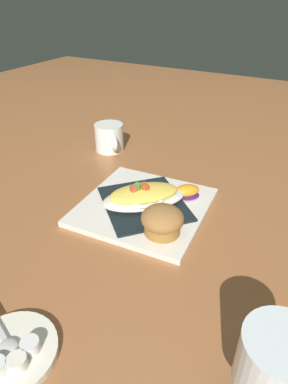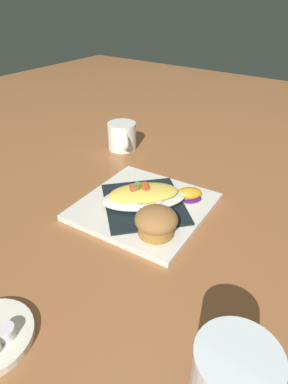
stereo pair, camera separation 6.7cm
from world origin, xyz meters
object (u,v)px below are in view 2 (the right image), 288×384
Objects in this scene: muffin at (156,222)px; orange_garnish at (189,194)px; stemmed_glass at (233,381)px; creamer_cup_2 at (6,332)px; gratin_dish at (144,196)px; coffee_mug at (122,138)px; square_plate at (144,207)px.

orange_garnish is at bearing 93.26° from muffin.
stemmed_glass reaches higher than creamer_cup_2.
creamer_cup_2 is at bearing -84.82° from gratin_dish.
coffee_mug reaches higher than muffin.
coffee_mug is at bearing 137.04° from gratin_dish.
gratin_dish is at bearing -147.79° from square_plate.
gratin_dish is 0.10m from orange_garnish.
square_plate is 0.42m from stemmed_glass.
orange_garnish reaches higher than square_plate.
muffin is at bearing 81.79° from creamer_cup_2.
gratin_dish is at bearing 95.18° from creamer_cup_2.
coffee_mug is at bearing 114.68° from creamer_cup_2.
coffee_mug is (-0.29, 0.14, 0.01)m from orange_garnish.
muffin reaches higher than orange_garnish.
gratin_dish is at bearing -131.90° from orange_garnish.
square_plate is 3.20× the size of muffin.
coffee_mug is 0.62m from creamer_cup_2.
gratin_dish is 1.95× the size of coffee_mug.
stemmed_glass is (0.30, -0.28, 0.08)m from square_plate.
creamer_cup_2 is at bearing -94.53° from orange_garnish.
stemmed_glass is at bearing -42.70° from coffee_mug.
muffin is at bearing 137.12° from stemmed_glass.
orange_garnish is 0.43m from stemmed_glass.
coffee_mug reaches higher than gratin_dish.
gratin_dish reaches higher than square_plate.
muffin is 0.82× the size of coffee_mug.
creamer_cup_2 is at bearing -164.31° from stemmed_glass.
square_plate is 0.35m from creamer_cup_2.
muffin is at bearing -42.56° from coffee_mug.
muffin is 0.14m from orange_garnish.
creamer_cup_2 is (-0.03, -0.43, -0.00)m from orange_garnish.
coffee_mug is 0.78× the size of stemmed_glass.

